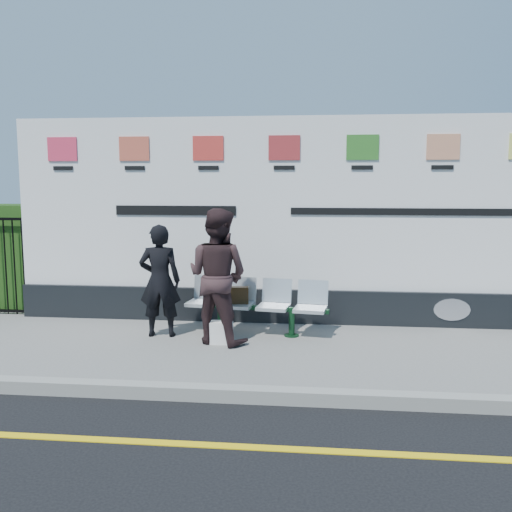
{
  "coord_description": "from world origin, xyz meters",
  "views": [
    {
      "loc": [
        0.98,
        -4.46,
        2.21
      ],
      "look_at": [
        0.21,
        2.71,
        1.25
      ],
      "focal_mm": 40.0,
      "sensor_mm": 36.0,
      "label": 1
    }
  ],
  "objects_px": {
    "bench": "(256,319)",
    "woman_right": "(217,276)",
    "billboard": "(284,235)",
    "woman_left": "(160,281)"
  },
  "relations": [
    {
      "from": "bench",
      "to": "woman_right",
      "type": "height_order",
      "value": "woman_right"
    },
    {
      "from": "billboard",
      "to": "woman_left",
      "type": "distance_m",
      "value": 1.96
    },
    {
      "from": "woman_left",
      "to": "woman_right",
      "type": "height_order",
      "value": "woman_right"
    },
    {
      "from": "bench",
      "to": "woman_right",
      "type": "relative_size",
      "value": 1.1
    },
    {
      "from": "bench",
      "to": "billboard",
      "type": "bearing_deg",
      "value": 73.39
    },
    {
      "from": "bench",
      "to": "woman_left",
      "type": "distance_m",
      "value": 1.4
    },
    {
      "from": "billboard",
      "to": "woman_right",
      "type": "bearing_deg",
      "value": -123.5
    },
    {
      "from": "bench",
      "to": "woman_left",
      "type": "relative_size",
      "value": 1.27
    },
    {
      "from": "billboard",
      "to": "bench",
      "type": "xyz_separation_m",
      "value": [
        -0.34,
        -0.74,
        -1.09
      ]
    },
    {
      "from": "woman_left",
      "to": "bench",
      "type": "bearing_deg",
      "value": -175.37
    }
  ]
}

